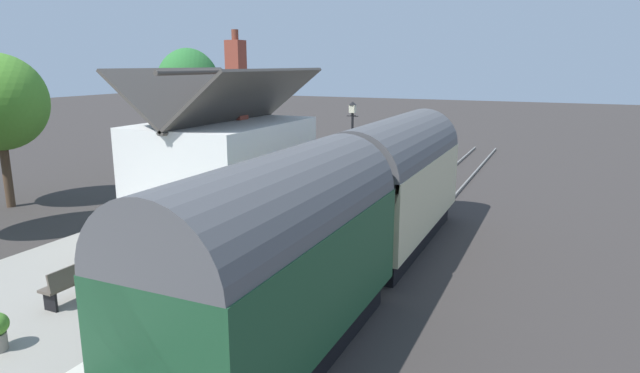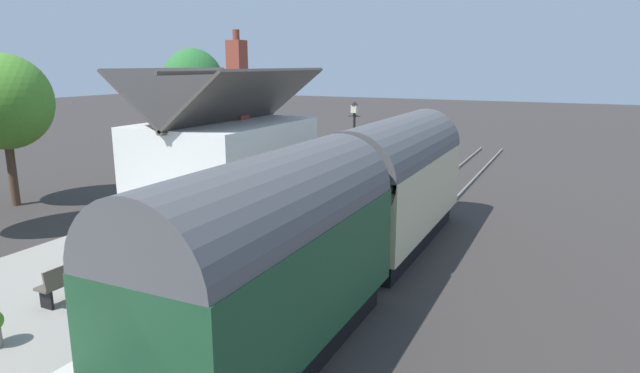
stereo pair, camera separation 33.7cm
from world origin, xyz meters
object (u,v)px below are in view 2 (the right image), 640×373
planter_bench_left (129,281)px  tree_distant (194,87)px  station_sign_board (368,155)px  planter_under_sign (101,246)px  bench_platform_end (70,279)px  lamp_post_platform (354,128)px  tree_behind_building (3,102)px  planter_edge_near (291,173)px  planter_edge_far (144,255)px  station_building (226,162)px  train (350,208)px

planter_bench_left → tree_distant: 20.03m
station_sign_board → planter_under_sign: bearing=165.4°
bench_platform_end → planter_bench_left: planter_bench_left is taller
station_sign_board → lamp_post_platform: bearing=178.8°
planter_bench_left → tree_behind_building: bearing=63.4°
planter_edge_near → tree_distant: 9.57m
planter_edge_far → station_sign_board: 12.34m
lamp_post_platform → station_sign_board: bearing=-1.2°
station_building → bench_platform_end: (-7.80, -1.31, -1.24)m
planter_bench_left → tree_distant: tree_distant is taller
planter_edge_far → tree_distant: bearing=34.0°
bench_platform_end → planter_bench_left: size_ratio=1.55×
planter_edge_far → station_sign_board: bearing=-6.9°
station_sign_board → train: bearing=-162.4°
station_building → planter_under_sign: (-5.52, 0.25, -1.44)m
station_sign_board → tree_behind_building: (-7.23, 13.62, 2.35)m
planter_under_sign → station_sign_board: bearing=-14.6°
tree_behind_building → tree_distant: tree_distant is taller
planter_edge_near → planter_edge_far: bearing=-171.0°
bench_platform_end → planter_edge_far: size_ratio=2.02×
planter_bench_left → tree_behind_building: (6.69, 13.35, 3.03)m
planter_edge_near → tree_behind_building: size_ratio=0.14×
station_building → planter_edge_near: size_ratio=7.02×
tree_behind_building → planter_bench_left: bearing=-116.6°
station_building → planter_bench_left: size_ratio=7.11×
bench_platform_end → lamp_post_platform: 13.04m
train → tree_behind_building: (1.71, 16.45, 2.26)m
train → planter_under_sign: (-3.14, 5.99, -1.00)m
train → station_sign_board: 9.37m
train → planter_bench_left: 5.92m
lamp_post_platform → planter_under_sign: bearing=163.5°
bench_platform_end → planter_edge_near: bench_platform_end is taller
planter_edge_far → tree_behind_building: (4.99, 12.15, 3.19)m
station_building → planter_edge_far: station_building is taller
station_building → lamp_post_platform: 5.81m
planter_bench_left → planter_edge_near: bearing=13.0°
bench_platform_end → planter_bench_left: bearing=-71.6°
tree_distant → station_building: bearing=-136.8°
bench_platform_end → planter_edge_near: size_ratio=1.53×
planter_edge_far → planter_under_sign: planter_edge_far is taller
planter_edge_near → tree_distant: (3.62, 8.13, 3.53)m
lamp_post_platform → tree_behind_building: bearing=112.6°
planter_edge_near → tree_distant: bearing=66.0°
planter_under_sign → station_sign_board: (12.07, -3.15, 0.91)m
planter_bench_left → planter_edge_far: size_ratio=1.30×
station_building → planter_edge_far: size_ratio=9.27×
bench_platform_end → station_sign_board: size_ratio=0.90×
planter_bench_left → planter_edge_near: size_ratio=0.99×
bench_platform_end → station_sign_board: bearing=-6.3°
station_building → planter_under_sign: station_building is taller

